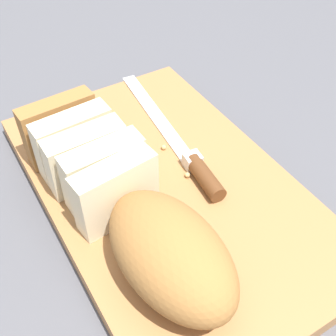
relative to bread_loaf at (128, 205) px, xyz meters
The scene contains 6 objects.
ground_plane 0.10m from the bread_loaf, 61.47° to the right, with size 3.00×3.00×0.00m, color #4C4C51.
cutting_board 0.10m from the bread_loaf, 61.47° to the right, with size 0.48×0.29×0.03m, color #9E6B3D.
bread_loaf is the anchor object (origin of this frame).
bread_knife 0.13m from the bread_loaf, 62.33° to the right, with size 0.30×0.04×0.02m.
crumb_near_knife 0.15m from the bread_loaf, 44.34° to the right, with size 0.01×0.01×0.01m, color tan.
crumb_near_loaf 0.11m from the bread_loaf, 70.65° to the right, with size 0.01×0.01×0.01m, color tan.
Camera 1 is at (-0.33, 0.18, 0.43)m, focal length 46.57 mm.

